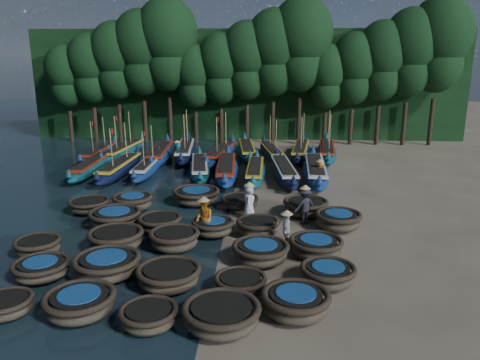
# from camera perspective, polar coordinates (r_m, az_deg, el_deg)

# --- Properties ---
(ground) EXTENTS (120.00, 120.00, 0.00)m
(ground) POSITION_cam_1_polar(r_m,az_deg,el_deg) (23.01, -1.48, -4.73)
(ground) COLOR gray
(ground) RESTS_ON ground
(foliage_wall) EXTENTS (40.00, 3.00, 10.00)m
(foliage_wall) POSITION_cam_1_polar(r_m,az_deg,el_deg) (45.19, 0.91, 11.57)
(foliage_wall) COLOR black
(foliage_wall) RESTS_ON ground
(coracle_0) EXTENTS (1.80, 1.80, 0.63)m
(coracle_0) POSITION_cam_1_polar(r_m,az_deg,el_deg) (16.49, -26.54, -13.49)
(coracle_0) COLOR #4D4430
(coracle_0) RESTS_ON ground
(coracle_1) EXTENTS (2.40, 2.40, 0.77)m
(coracle_1) POSITION_cam_1_polar(r_m,az_deg,el_deg) (15.58, -18.93, -14.01)
(coracle_1) COLOR #4D4430
(coracle_1) RESTS_ON ground
(coracle_2) EXTENTS (1.83, 1.83, 0.64)m
(coracle_2) POSITION_cam_1_polar(r_m,az_deg,el_deg) (14.56, -11.07, -15.98)
(coracle_2) COLOR #4D4430
(coracle_2) RESTS_ON ground
(coracle_3) EXTENTS (2.83, 2.83, 0.80)m
(coracle_3) POSITION_cam_1_polar(r_m,az_deg,el_deg) (14.19, -2.26, -16.16)
(coracle_3) COLOR #4D4430
(coracle_3) RESTS_ON ground
(coracle_4) EXTENTS (2.55, 2.55, 0.83)m
(coracle_4) POSITION_cam_1_polar(r_m,az_deg,el_deg) (14.86, 6.82, -14.61)
(coracle_4) COLOR #4D4430
(coracle_4) RESTS_ON ground
(coracle_5) EXTENTS (2.51, 2.51, 0.69)m
(coracle_5) POSITION_cam_1_polar(r_m,az_deg,el_deg) (18.44, -23.08, -9.91)
(coracle_5) COLOR #4D4430
(coracle_5) RESTS_ON ground
(coracle_6) EXTENTS (2.63, 2.63, 0.83)m
(coracle_6) POSITION_cam_1_polar(r_m,az_deg,el_deg) (17.73, -15.89, -9.95)
(coracle_6) COLOR #4D4430
(coracle_6) RESTS_ON ground
(coracle_7) EXTENTS (2.26, 2.26, 0.77)m
(coracle_7) POSITION_cam_1_polar(r_m,az_deg,el_deg) (16.58, -8.67, -11.50)
(coracle_7) COLOR #4D4430
(coracle_7) RESTS_ON ground
(coracle_8) EXTENTS (2.08, 2.08, 0.66)m
(coracle_8) POSITION_cam_1_polar(r_m,az_deg,el_deg) (16.04, 0.05, -12.52)
(coracle_8) COLOR #4D4430
(coracle_8) RESTS_ON ground
(coracle_9) EXTENTS (2.00, 2.00, 0.76)m
(coracle_9) POSITION_cam_1_polar(r_m,az_deg,el_deg) (16.80, 10.68, -11.22)
(coracle_9) COLOR #4D4430
(coracle_9) RESTS_ON ground
(coracle_10) EXTENTS (2.05, 2.05, 0.73)m
(coracle_10) POSITION_cam_1_polar(r_m,az_deg,el_deg) (20.44, -23.44, -7.42)
(coracle_10) COLOR #4D4430
(coracle_10) RESTS_ON ground
(coracle_11) EXTENTS (2.41, 2.41, 0.84)m
(coracle_11) POSITION_cam_1_polar(r_m,az_deg,el_deg) (19.98, -14.91, -6.95)
(coracle_11) COLOR #4D4430
(coracle_11) RESTS_ON ground
(coracle_12) EXTENTS (2.10, 2.10, 0.82)m
(coracle_12) POSITION_cam_1_polar(r_m,az_deg,el_deg) (19.53, -8.00, -7.13)
(coracle_12) COLOR #4D4430
(coracle_12) RESTS_ON ground
(coracle_13) EXTENTS (2.33, 2.33, 0.79)m
(coracle_13) POSITION_cam_1_polar(r_m,az_deg,el_deg) (18.21, 2.52, -8.75)
(coracle_13) COLOR #4D4430
(coracle_13) RESTS_ON ground
(coracle_14) EXTENTS (2.50, 2.50, 0.76)m
(coracle_14) POSITION_cam_1_polar(r_m,az_deg,el_deg) (19.00, 9.24, -7.95)
(coracle_14) COLOR #4D4430
(coracle_14) RESTS_ON ground
(coracle_15) EXTENTS (2.70, 2.70, 0.82)m
(coracle_15) POSITION_cam_1_polar(r_m,az_deg,el_deg) (22.52, -15.00, -4.45)
(coracle_15) COLOR #4D4430
(coracle_15) RESTS_ON ground
(coracle_16) EXTENTS (2.26, 2.26, 0.78)m
(coracle_16) POSITION_cam_1_polar(r_m,az_deg,el_deg) (21.43, -9.72, -5.21)
(coracle_16) COLOR #4D4430
(coracle_16) RESTS_ON ground
(coracle_17) EXTENTS (1.94, 1.94, 0.74)m
(coracle_17) POSITION_cam_1_polar(r_m,az_deg,el_deg) (20.81, -3.32, -5.69)
(coracle_17) COLOR #4D4430
(coracle_17) RESTS_ON ground
(coracle_18) EXTENTS (2.06, 2.06, 0.77)m
(coracle_18) POSITION_cam_1_polar(r_m,az_deg,el_deg) (20.77, 2.19, -5.69)
(coracle_18) COLOR #4D4430
(coracle_18) RESTS_ON ground
(coracle_19) EXTENTS (2.46, 2.46, 0.83)m
(coracle_19) POSITION_cam_1_polar(r_m,az_deg,el_deg) (21.92, 11.90, -4.77)
(coracle_19) COLOR #4D4430
(coracle_19) RESTS_ON ground
(coracle_20) EXTENTS (2.49, 2.49, 0.69)m
(coracle_20) POSITION_cam_1_polar(r_m,az_deg,el_deg) (24.95, -17.90, -2.93)
(coracle_20) COLOR #4D4430
(coracle_20) RESTS_ON ground
(coracle_21) EXTENTS (2.44, 2.44, 0.83)m
(coracle_21) POSITION_cam_1_polar(r_m,az_deg,el_deg) (24.63, -12.94, -2.60)
(coracle_21) COLOR #4D4430
(coracle_21) RESTS_ON ground
(coracle_22) EXTENTS (2.53, 2.53, 0.83)m
(coracle_22) POSITION_cam_1_polar(r_m,az_deg,el_deg) (25.14, -5.35, -1.90)
(coracle_22) COLOR #4D4430
(coracle_22) RESTS_ON ground
(coracle_23) EXTENTS (2.19, 2.19, 0.67)m
(coracle_23) POSITION_cam_1_polar(r_m,az_deg,el_deg) (24.33, -0.02, -2.67)
(coracle_23) COLOR #4D4430
(coracle_23) RESTS_ON ground
(coracle_24) EXTENTS (2.76, 2.76, 0.82)m
(coracle_24) POSITION_cam_1_polar(r_m,az_deg,el_deg) (23.50, 8.00, -3.23)
(coracle_24) COLOR #4D4430
(coracle_24) RESTS_ON ground
(long_boat_1) EXTENTS (1.39, 7.76, 1.37)m
(long_boat_1) POSITION_cam_1_polar(r_m,az_deg,el_deg) (32.79, -17.65, 1.56)
(long_boat_1) COLOR #10565A
(long_boat_1) RESTS_ON ground
(long_boat_2) EXTENTS (1.77, 8.02, 3.41)m
(long_boat_2) POSITION_cam_1_polar(r_m,az_deg,el_deg) (31.80, -14.44, 1.43)
(long_boat_2) COLOR black
(long_boat_2) RESTS_ON ground
(long_boat_3) EXTENTS (1.35, 7.42, 3.15)m
(long_boat_3) POSITION_cam_1_polar(r_m,az_deg,el_deg) (31.81, -11.14, 1.55)
(long_boat_3) COLOR navy
(long_boat_3) RESTS_ON ground
(long_boat_4) EXTENTS (2.38, 7.54, 1.34)m
(long_boat_4) POSITION_cam_1_polar(r_m,az_deg,el_deg) (31.05, -4.94, 1.47)
(long_boat_4) COLOR #10565A
(long_boat_4) RESTS_ON ground
(long_boat_5) EXTENTS (1.92, 8.42, 1.48)m
(long_boat_5) POSITION_cam_1_polar(r_m,az_deg,el_deg) (30.36, -1.65, 1.31)
(long_boat_5) COLOR navy
(long_boat_5) RESTS_ON ground
(long_boat_6) EXTENTS (1.39, 7.51, 1.32)m
(long_boat_6) POSITION_cam_1_polar(r_m,az_deg,el_deg) (30.02, 1.85, 1.03)
(long_boat_6) COLOR #10565A
(long_boat_6) RESTS_ON ground
(long_boat_7) EXTENTS (2.21, 8.07, 1.43)m
(long_boat_7) POSITION_cam_1_polar(r_m,az_deg,el_deg) (30.06, 5.37, 1.07)
(long_boat_7) COLOR black
(long_boat_7) RESTS_ON ground
(long_boat_8) EXTENTS (1.98, 8.84, 1.56)m
(long_boat_8) POSITION_cam_1_polar(r_m,az_deg,el_deg) (30.24, 9.17, 1.12)
(long_boat_8) COLOR navy
(long_boat_8) RESTS_ON ground
(long_boat_9) EXTENTS (1.46, 7.35, 3.12)m
(long_boat_9) POSITION_cam_1_polar(r_m,az_deg,el_deg) (37.15, -16.80, 3.13)
(long_boat_9) COLOR navy
(long_boat_9) RESTS_ON ground
(long_boat_10) EXTENTS (2.27, 8.11, 3.46)m
(long_boat_10) POSITION_cam_1_polar(r_m,az_deg,el_deg) (37.20, -13.98, 3.43)
(long_boat_10) COLOR #10565A
(long_boat_10) RESTS_ON ground
(long_boat_11) EXTENTS (2.04, 8.45, 1.49)m
(long_boat_11) POSITION_cam_1_polar(r_m,az_deg,el_deg) (35.53, -9.68, 3.15)
(long_boat_11) COLOR navy
(long_boat_11) RESTS_ON ground
(long_boat_12) EXTENTS (2.28, 8.46, 3.61)m
(long_boat_12) POSITION_cam_1_polar(r_m,az_deg,el_deg) (36.24, -6.70, 3.51)
(long_boat_12) COLOR black
(long_boat_12) RESTS_ON ground
(long_boat_13) EXTENTS (2.68, 8.22, 3.53)m
(long_boat_13) POSITION_cam_1_polar(r_m,az_deg,el_deg) (35.07, -2.34, 3.19)
(long_boat_13) COLOR navy
(long_boat_13) RESTS_ON ground
(long_boat_14) EXTENTS (2.11, 7.83, 1.38)m
(long_boat_14) POSITION_cam_1_polar(r_m,az_deg,el_deg) (36.54, 0.86, 3.63)
(long_boat_14) COLOR #10565A
(long_boat_14) RESTS_ON ground
(long_boat_15) EXTENTS (2.52, 7.41, 3.19)m
(long_boat_15) POSITION_cam_1_polar(r_m,az_deg,el_deg) (36.11, 3.82, 3.43)
(long_boat_15) COLOR black
(long_boat_15) RESTS_ON ground
(long_boat_16) EXTENTS (2.41, 7.86, 3.37)m
(long_boat_16) POSITION_cam_1_polar(r_m,az_deg,el_deg) (36.48, 7.41, 3.50)
(long_boat_16) COLOR black
(long_boat_16) RESTS_ON ground
(long_boat_17) EXTENTS (2.30, 8.36, 3.57)m
(long_boat_17) POSITION_cam_1_polar(r_m,az_deg,el_deg) (36.66, 10.55, 3.48)
(long_boat_17) COLOR #10565A
(long_boat_17) RESTS_ON ground
(fisherman_0) EXTENTS (0.62, 0.91, 2.00)m
(fisherman_0) POSITION_cam_1_polar(r_m,az_deg,el_deg) (22.58, 1.11, -2.57)
(fisherman_0) COLOR silver
(fisherman_0) RESTS_ON ground
(fisherman_1) EXTENTS (0.69, 0.70, 1.83)m
(fisherman_1) POSITION_cam_1_polar(r_m,az_deg,el_deg) (23.07, 1.13, -2.27)
(fisherman_1) COLOR #1B6674
(fisherman_1) RESTS_ON ground
(fisherman_2) EXTENTS (1.04, 1.10, 1.99)m
(fisherman_2) POSITION_cam_1_polar(r_m,az_deg,el_deg) (20.44, -4.41, -4.59)
(fisherman_2) COLOR orange
(fisherman_2) RESTS_ON ground
(fisherman_3) EXTENTS (1.35, 1.20, 2.01)m
(fisherman_3) POSITION_cam_1_polar(r_m,az_deg,el_deg) (22.26, 7.87, -3.01)
(fisherman_3) COLOR black
(fisherman_3) RESTS_ON ground
(fisherman_4) EXTENTS (0.52, 0.94, 1.73)m
(fisherman_4) POSITION_cam_1_polar(r_m,az_deg,el_deg) (19.55, 5.67, -5.86)
(fisherman_4) COLOR silver
(fisherman_4) RESTS_ON ground
(fisherman_5) EXTENTS (1.17, 1.63, 1.90)m
(fisherman_5) POSITION_cam_1_polar(r_m,az_deg,el_deg) (34.25, -7.61, 3.33)
(fisherman_5) COLOR #1B6674
(fisherman_5) RESTS_ON ground
(fisherman_6) EXTENTS (0.90, 0.80, 1.75)m
(fisherman_6) POSITION_cam_1_polar(r_m,az_deg,el_deg) (29.00, 9.69, 1.00)
(fisherman_6) COLOR orange
(fisherman_6) RESTS_ON ground
(tree_0) EXTENTS (3.68, 3.68, 8.68)m
(tree_0) POSITION_cam_1_polar(r_m,az_deg,el_deg) (45.25, -20.44, 11.89)
(tree_0) COLOR black
(tree_0) RESTS_ON ground
(tree_1) EXTENTS (4.09, 4.09, 9.65)m
(tree_1) POSITION_cam_1_polar(r_m,az_deg,el_deg) (44.37, -17.73, 12.94)
(tree_1) COLOR black
(tree_1) RESTS_ON ground
(tree_2) EXTENTS (4.51, 4.51, 10.63)m
(tree_2) POSITION_cam_1_polar(r_m,az_deg,el_deg) (43.61, -14.89, 14.01)
(tree_2) COLOR black
(tree_2) RESTS_ON ground
(tree_3) EXTENTS (4.92, 4.92, 11.60)m
(tree_3) POSITION_cam_1_polar(r_m,az_deg,el_deg) (42.97, -11.93, 15.08)
(tree_3) COLOR black
(tree_3) RESTS_ON ground
(tree_4) EXTENTS (5.34, 5.34, 12.58)m
(tree_4) POSITION_cam_1_polar(r_m,az_deg,el_deg) (42.45, -8.86, 16.13)
(tree_4) COLOR black
(tree_4) RESTS_ON ground
(tree_5) EXTENTS (3.68, 3.68, 8.68)m
(tree_5) POSITION_cam_1_polar(r_m,az_deg,el_deg) (42.08, -5.56, 12.56)
(tree_5) COLOR black
(tree_5) RESTS_ON ground
(tree_6) EXTENTS (4.09, 4.09, 9.65)m
(tree_6) POSITION_cam_1_polar(r_m,az_deg,el_deg) (41.77, -2.38, 13.53)
(tree_6) COLOR black
(tree_6) RESTS_ON ground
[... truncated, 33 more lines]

